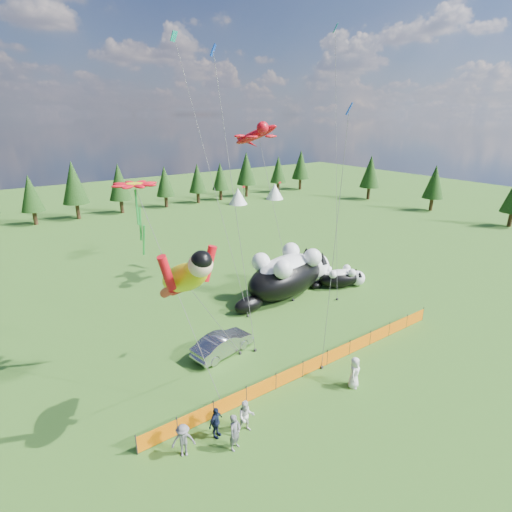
{
  "coord_description": "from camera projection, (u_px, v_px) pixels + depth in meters",
  "views": [
    {
      "loc": [
        -14.7,
        -17.73,
        14.68
      ],
      "look_at": [
        0.55,
        4.0,
        5.26
      ],
      "focal_mm": 28.0,
      "sensor_mm": 36.0,
      "label": 1
    }
  ],
  "objects": [
    {
      "name": "spectator_a",
      "position": [
        235.0,
        432.0,
        18.3
      ],
      "size": [
        0.8,
        0.67,
        1.86
      ],
      "primitive_type": "imported",
      "rotation": [
        0.0,
        0.0,
        0.39
      ],
      "color": "slate",
      "rests_on": "ground"
    },
    {
      "name": "festival_tents",
      "position": [
        179.0,
        204.0,
        62.89
      ],
      "size": [
        50.0,
        3.2,
        2.8
      ],
      "primitive_type": null,
      "color": "white",
      "rests_on": "ground"
    },
    {
      "name": "gecko_kite",
      "position": [
        256.0,
        135.0,
        33.99
      ],
      "size": [
        5.05,
        9.81,
        14.9
      ],
      "color": "red",
      "rests_on": "ground"
    },
    {
      "name": "diamond_kite_a",
      "position": [
        217.0,
        74.0,
        22.97
      ],
      "size": [
        0.83,
        4.09,
        18.86
      ],
      "color": "#0C3BC0",
      "rests_on": "ground"
    },
    {
      "name": "spectator_e",
      "position": [
        354.0,
        372.0,
        22.52
      ],
      "size": [
        1.09,
        0.95,
        1.88
      ],
      "primitive_type": "imported",
      "rotation": [
        0.0,
        0.0,
        0.48
      ],
      "color": "silver",
      "rests_on": "ground"
    },
    {
      "name": "tree_line",
      "position": [
        97.0,
        190.0,
        59.92
      ],
      "size": [
        90.0,
        4.0,
        8.0
      ],
      "primitive_type": null,
      "color": "black",
      "rests_on": "ground"
    },
    {
      "name": "diamond_kite_c",
      "position": [
        347.0,
        128.0,
        21.13
      ],
      "size": [
        2.1,
        1.18,
        15.65
      ],
      "color": "#0C3BC0",
      "rests_on": "ground"
    },
    {
      "name": "superhero_kite",
      "position": [
        184.0,
        278.0,
        17.58
      ],
      "size": [
        7.42,
        6.04,
        10.86
      ],
      "color": "yellow",
      "rests_on": "ground"
    },
    {
      "name": "cat_small",
      "position": [
        341.0,
        277.0,
        35.85
      ],
      "size": [
        4.86,
        3.17,
        1.85
      ],
      "rotation": [
        0.0,
        0.0,
        -0.41
      ],
      "color": "black",
      "rests_on": "ground"
    },
    {
      "name": "ground",
      "position": [
        284.0,
        348.0,
        26.54
      ],
      "size": [
        160.0,
        160.0,
        0.0
      ],
      "primitive_type": "plane",
      "color": "#103C0B",
      "rests_on": "ground"
    },
    {
      "name": "spectator_b",
      "position": [
        246.0,
        416.0,
        19.34
      ],
      "size": [
        0.97,
        0.79,
        1.73
      ],
      "primitive_type": "imported",
      "rotation": [
        0.0,
        0.0,
        -0.41
      ],
      "color": "silver",
      "rests_on": "ground"
    },
    {
      "name": "diamond_kite_b",
      "position": [
        336.0,
        50.0,
        32.58
      ],
      "size": [
        3.89,
        6.07,
        22.37
      ],
      "color": "#0C937C",
      "rests_on": "ground"
    },
    {
      "name": "spectator_d",
      "position": [
        183.0,
        440.0,
        17.96
      ],
      "size": [
        1.21,
        0.94,
        1.67
      ],
      "primitive_type": "imported",
      "rotation": [
        0.0,
        0.0,
        -0.41
      ],
      "color": "slate",
      "rests_on": "ground"
    },
    {
      "name": "car",
      "position": [
        223.0,
        344.0,
        25.77
      ],
      "size": [
        4.56,
        2.41,
        1.43
      ],
      "primitive_type": "imported",
      "rotation": [
        0.0,
        0.0,
        1.79
      ],
      "color": "#ABABAF",
      "rests_on": "ground"
    },
    {
      "name": "spectator_c",
      "position": [
        216.0,
        423.0,
        19.03
      ],
      "size": [
        1.08,
        0.84,
        1.64
      ],
      "primitive_type": "imported",
      "rotation": [
        0.0,
        0.0,
        0.41
      ],
      "color": "#141D38",
      "rests_on": "ground"
    },
    {
      "name": "flower_kite",
      "position": [
        135.0,
        188.0,
        21.06
      ],
      "size": [
        3.07,
        7.21,
        12.57
      ],
      "color": "red",
      "rests_on": "ground"
    },
    {
      "name": "cat_large",
      "position": [
        290.0,
        273.0,
        34.11
      ],
      "size": [
        11.02,
        5.32,
        4.0
      ],
      "rotation": [
        0.0,
        0.0,
        0.18
      ],
      "color": "black",
      "rests_on": "ground"
    },
    {
      "name": "diamond_kite_d",
      "position": [
        178.0,
        52.0,
        30.38
      ],
      "size": [
        1.26,
        9.28,
        22.06
      ],
      "color": "#0C937C",
      "rests_on": "ground"
    },
    {
      "name": "safety_fence",
      "position": [
        315.0,
        364.0,
        24.06
      ],
      "size": [
        22.06,
        0.06,
        1.1
      ],
      "color": "#262626",
      "rests_on": "ground"
    }
  ]
}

